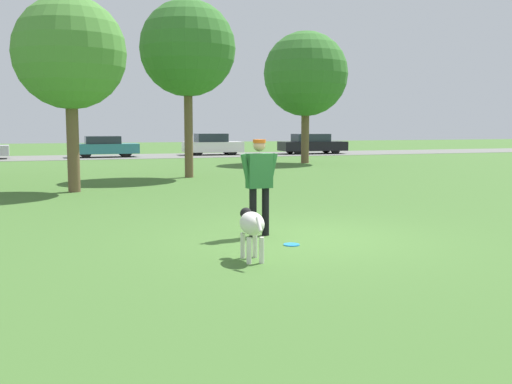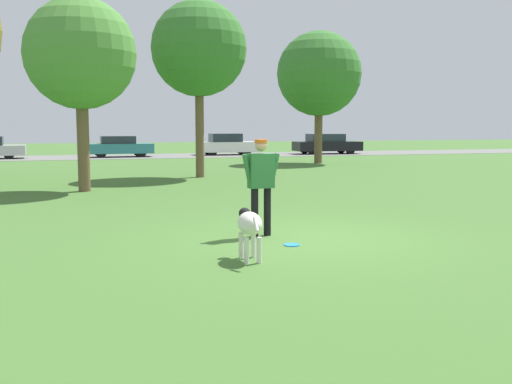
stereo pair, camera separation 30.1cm
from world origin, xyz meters
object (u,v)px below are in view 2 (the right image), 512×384
tree_far_right (319,74)px  parked_car_white (227,145)px  person (261,179)px  tree_near_left (80,54)px  parked_car_black (327,144)px  frisbee (292,245)px  tree_mid_center (199,49)px  parked_car_teal (119,147)px  dog (249,225)px

tree_far_right → parked_car_white: tree_far_right is taller
person → tree_near_left: 9.45m
person → tree_far_right: tree_far_right is taller
tree_far_right → person: bearing=-115.8°
parked_car_black → parked_car_white: bearing=176.5°
frisbee → tree_mid_center: (1.24, 13.27, 4.79)m
person → parked_car_white: (6.70, 28.68, -0.34)m
person → parked_car_teal: size_ratio=0.43×
dog → parked_car_teal: size_ratio=0.24×
frisbee → parked_car_black: size_ratio=0.06×
tree_mid_center → parked_car_white: size_ratio=1.70×
frisbee → parked_car_black: parked_car_black is taller
person → tree_near_left: (-2.86, 8.50, 3.00)m
person → tree_mid_center: (1.47, 12.30, 3.76)m
tree_mid_center → parked_car_white: tree_mid_center is taller
tree_far_right → tree_near_left: tree_far_right is taller
tree_near_left → parked_car_black: bearing=49.8°
frisbee → parked_car_teal: size_ratio=0.07×
tree_far_right → parked_car_teal: (-9.44, 9.22, -3.93)m
tree_far_right → parked_car_black: tree_far_right is taller
person → tree_far_right: bearing=59.8°
dog → parked_car_white: parked_car_white is taller
dog → frisbee: 1.37m
frisbee → parked_car_black: (13.42, 28.96, 0.67)m
frisbee → parked_car_white: (6.48, 29.65, 0.68)m
dog → parked_car_black: size_ratio=0.21×
tree_near_left → parked_car_black: 25.75m
tree_mid_center → parked_car_teal: 16.36m
tree_mid_center → parked_car_black: (12.17, 15.69, -4.12)m
tree_near_left → parked_car_teal: bearing=82.7°
tree_near_left → parked_car_white: (9.56, 20.19, -3.35)m
tree_mid_center → parked_car_white: (5.24, 16.38, -4.11)m
frisbee → tree_mid_center: size_ratio=0.04×
parked_car_teal → parked_car_black: 13.98m
tree_near_left → parked_car_white: bearing=64.7°
dog → tree_mid_center: tree_mid_center is taller
tree_far_right → parked_car_teal: tree_far_right is taller
parked_car_white → tree_near_left: bearing=-114.0°
dog → tree_far_right: 23.18m
dog → frisbee: size_ratio=3.70×
frisbee → parked_car_white: size_ratio=0.07×
person → frisbee: size_ratio=6.45×
tree_far_right → parked_car_white: bearing=103.6°
tree_far_right → dog: bearing=-115.5°
dog → tree_near_left: 11.07m
frisbee → tree_near_left: bearing=108.0°
parked_car_white → tree_mid_center: bearing=-106.4°
person → frisbee: person is taller
person → parked_car_black: person is taller
frisbee → tree_mid_center: tree_mid_center is taller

